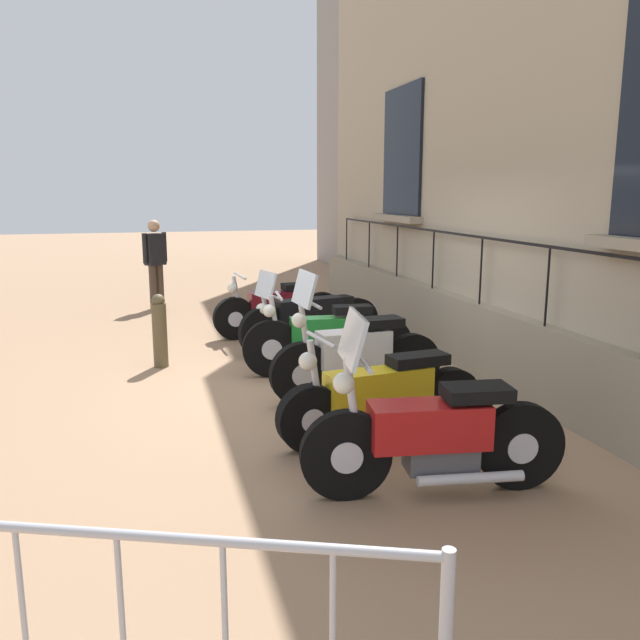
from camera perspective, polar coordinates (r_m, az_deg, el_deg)
The scene contains 11 objects.
ground_plane at distance 7.56m, azimuth -0.34°, elevation -5.98°, with size 60.00×60.00×0.00m, color #9E7A5B.
building_facade at distance 8.45m, azimuth 17.72°, elevation 24.94°, with size 0.82×12.85×8.89m.
motorcycle_maroon at distance 10.12m, azimuth -3.63°, elevation 0.93°, with size 2.10×0.73×1.00m.
motorcycle_black at distance 9.11m, azimuth -0.83°, elevation 0.02°, with size 2.16×0.77×1.19m.
motorcycle_green at distance 7.99m, azimuth 0.69°, elevation -1.73°, with size 2.13×0.58×1.02m.
motorcycle_white at distance 7.04m, azimuth 3.16°, elevation -3.31°, with size 1.98×0.68×1.43m.
motorcycle_yellow at distance 5.94m, azimuth 5.56°, elevation -6.85°, with size 2.04×0.61×1.02m.
motorcycle_red at distance 4.95m, azimuth 9.84°, elevation -9.97°, with size 2.02×0.75×1.40m.
bollard at distance 8.58m, azimuth -13.95°, elevation -0.90°, with size 0.19×0.19×0.96m.
pedestrian_standing at distance 12.84m, azimuth -14.32°, elevation 5.26°, with size 0.46×0.38×1.71m.
distant_building at distance 18.97m, azimuth 9.32°, elevation 21.90°, with size 4.15×7.23×11.54m.
Camera 1 is at (1.84, 6.98, 2.25)m, focal length 36.30 mm.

